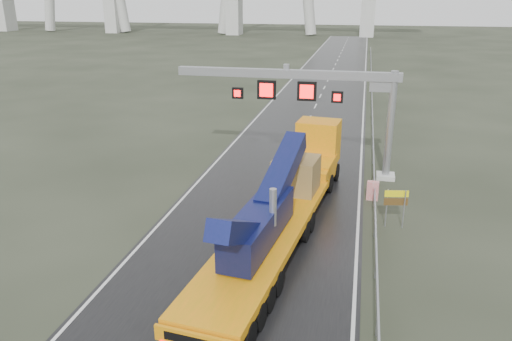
% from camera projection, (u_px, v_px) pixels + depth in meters
% --- Properties ---
extents(ground, '(400.00, 400.00, 0.00)m').
position_uv_depth(ground, '(208.00, 330.00, 18.45)').
color(ground, '#272C1F').
rests_on(ground, ground).
extents(road, '(11.00, 200.00, 0.02)m').
position_uv_depth(road, '(315.00, 106.00, 55.32)').
color(road, black).
rests_on(road, ground).
extents(guardrail, '(0.20, 140.00, 1.40)m').
position_uv_depth(guardrail, '(373.00, 125.00, 44.66)').
color(guardrail, gray).
rests_on(guardrail, ground).
extents(sign_gantry, '(14.90, 1.20, 7.42)m').
position_uv_depth(sign_gantry, '(318.00, 93.00, 32.75)').
color(sign_gantry, silver).
rests_on(sign_gantry, ground).
extents(heavy_haul_truck, '(5.18, 20.47, 4.77)m').
position_uv_depth(heavy_haul_truck, '(290.00, 189.00, 26.76)').
color(heavy_haul_truck, orange).
rests_on(heavy_haul_truck, ground).
extents(exit_sign_pair, '(1.24, 0.28, 2.14)m').
position_uv_depth(exit_sign_pair, '(396.00, 201.00, 26.11)').
color(exit_sign_pair, '#92949A').
rests_on(exit_sign_pair, ground).
extents(striped_barrier, '(0.71, 0.41, 1.17)m').
position_uv_depth(striped_barrier, '(373.00, 191.00, 29.97)').
color(striped_barrier, red).
rests_on(striped_barrier, ground).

